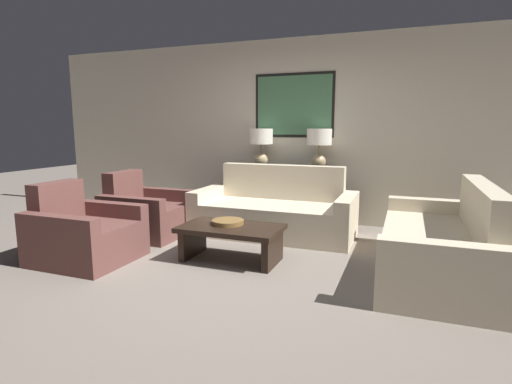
# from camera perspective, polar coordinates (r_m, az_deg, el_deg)

# --- Properties ---
(ground_plane) EXTENTS (20.00, 20.00, 0.00)m
(ground_plane) POSITION_cam_1_polar(r_m,az_deg,el_deg) (3.95, -4.37, -11.41)
(ground_plane) COLOR slate
(back_wall) EXTENTS (8.33, 0.12, 2.65)m
(back_wall) POSITION_cam_1_polar(r_m,az_deg,el_deg) (5.99, 5.52, 8.66)
(back_wall) COLOR beige
(back_wall) RESTS_ON ground_plane
(console_table) EXTENTS (1.40, 0.38, 0.79)m
(console_table) POSITION_cam_1_polar(r_m,az_deg,el_deg) (5.82, 4.68, -0.64)
(console_table) COLOR black
(console_table) RESTS_ON ground_plane
(table_lamp_left) EXTENTS (0.34, 0.34, 0.58)m
(table_lamp_left) POSITION_cam_1_polar(r_m,az_deg,el_deg) (5.87, 0.73, 7.09)
(table_lamp_left) COLOR tan
(table_lamp_left) RESTS_ON console_table
(table_lamp_right) EXTENTS (0.34, 0.34, 0.58)m
(table_lamp_right) POSITION_cam_1_polar(r_m,az_deg,el_deg) (5.64, 9.01, 6.88)
(table_lamp_right) COLOR tan
(table_lamp_right) RESTS_ON console_table
(couch_by_back_wall) EXTENTS (2.05, 0.93, 0.88)m
(couch_by_back_wall) POSITION_cam_1_polar(r_m,az_deg,el_deg) (5.23, 2.68, -2.94)
(couch_by_back_wall) COLOR beige
(couch_by_back_wall) RESTS_ON ground_plane
(couch_by_side) EXTENTS (0.93, 2.05, 0.88)m
(couch_by_side) POSITION_cam_1_polar(r_m,az_deg,el_deg) (4.18, 24.86, -6.94)
(couch_by_side) COLOR beige
(couch_by_side) RESTS_ON ground_plane
(coffee_table) EXTENTS (1.05, 0.62, 0.37)m
(coffee_table) POSITION_cam_1_polar(r_m,az_deg,el_deg) (4.21, -3.58, -6.19)
(coffee_table) COLOR black
(coffee_table) RESTS_ON ground_plane
(decorative_bowl) EXTENTS (0.34, 0.34, 0.05)m
(decorative_bowl) POSITION_cam_1_polar(r_m,az_deg,el_deg) (4.25, -4.05, -4.30)
(decorative_bowl) COLOR olive
(decorative_bowl) RESTS_ON coffee_table
(armchair_near_back_wall) EXTENTS (0.93, 0.87, 0.82)m
(armchair_near_back_wall) POSITION_cam_1_polar(r_m,az_deg,el_deg) (5.38, -15.43, -3.07)
(armchair_near_back_wall) COLOR brown
(armchair_near_back_wall) RESTS_ON ground_plane
(armchair_near_camera) EXTENTS (0.93, 0.87, 0.82)m
(armchair_near_camera) POSITION_cam_1_polar(r_m,az_deg,el_deg) (4.58, -23.37, -5.64)
(armchair_near_camera) COLOR brown
(armchair_near_camera) RESTS_ON ground_plane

